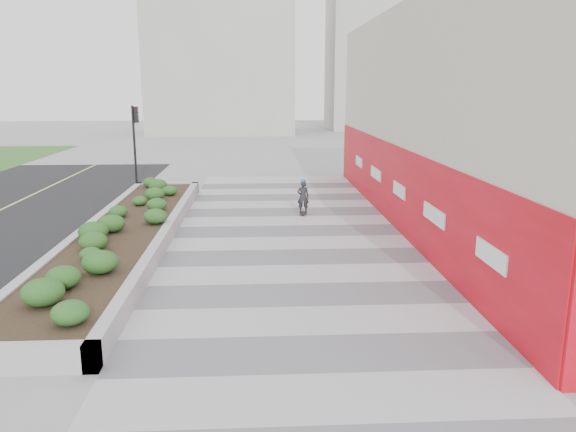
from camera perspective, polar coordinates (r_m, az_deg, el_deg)
The scene contains 9 objects.
ground at distance 12.51m, azimuth 2.19°, elevation -10.92°, with size 160.00×160.00×0.00m, color gray.
walkway at distance 15.29m, azimuth 1.14°, elevation -6.38°, with size 8.00×36.00×0.01m, color #A8A8AD.
building at distance 21.95m, azimuth 18.69°, elevation 9.41°, with size 6.04×24.08×8.00m.
planter at distance 19.47m, azimuth -16.13°, elevation -1.40°, with size 3.00×18.00×0.90m.
traffic_signal_near at distance 29.63m, azimuth -15.25°, elevation 7.99°, with size 0.33×0.28×4.20m.
distant_bldg_north_l at distance 66.70m, azimuth -6.82°, elevation 17.03°, with size 16.00×12.00×20.00m, color #ADAAA3.
distant_bldg_north_r at distance 73.52m, azimuth 9.99°, elevation 18.10°, with size 14.00×10.00×24.00m, color #ADAAA3.
manhole_cover at distance 15.34m, azimuth 3.02°, elevation -6.34°, with size 0.44×0.44×0.01m, color #595654.
skateboarder at distance 22.74m, azimuth 1.54°, elevation 1.97°, with size 0.50×0.74×1.48m.
Camera 1 is at (-1.10, -11.40, 5.04)m, focal length 35.00 mm.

